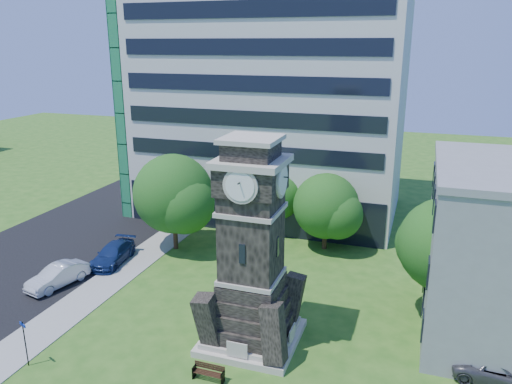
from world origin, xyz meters
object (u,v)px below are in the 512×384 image
(car_street_north, at_px, (113,254))
(street_sign, at_px, (25,339))
(car_street_mid, at_px, (58,276))
(park_bench, at_px, (209,372))
(clock_tower, at_px, (252,259))
(car_east_lot, at_px, (498,370))

(car_street_north, height_order, street_sign, street_sign)
(car_street_mid, distance_m, car_street_north, 4.90)
(car_street_north, bearing_deg, park_bench, -46.36)
(clock_tower, xyz_separation_m, park_bench, (-0.94, -4.13, -4.81))
(clock_tower, bearing_deg, park_bench, -102.84)
(car_street_north, distance_m, car_east_lot, 28.14)
(car_street_mid, height_order, car_east_lot, car_street_mid)
(street_sign, bearing_deg, car_street_north, 127.52)
(clock_tower, height_order, car_street_north, clock_tower)
(clock_tower, bearing_deg, car_street_north, 154.52)
(car_street_north, bearing_deg, clock_tower, -32.33)
(car_street_mid, height_order, park_bench, car_street_mid)
(car_street_mid, bearing_deg, clock_tower, 5.71)
(car_east_lot, bearing_deg, car_street_mid, 89.51)
(car_street_north, distance_m, park_bench, 17.07)
(clock_tower, xyz_separation_m, car_east_lot, (13.36, 0.60, -4.64))
(clock_tower, xyz_separation_m, car_street_mid, (-15.59, 2.05, -4.51))
(car_street_north, distance_m, street_sign, 13.39)
(car_street_mid, relative_size, street_sign, 1.73)
(clock_tower, height_order, car_street_mid, clock_tower)
(park_bench, height_order, street_sign, street_sign)
(clock_tower, relative_size, car_east_lot, 2.64)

